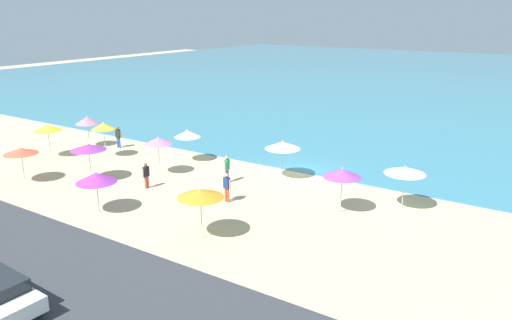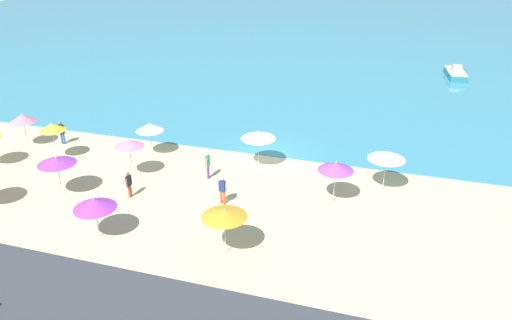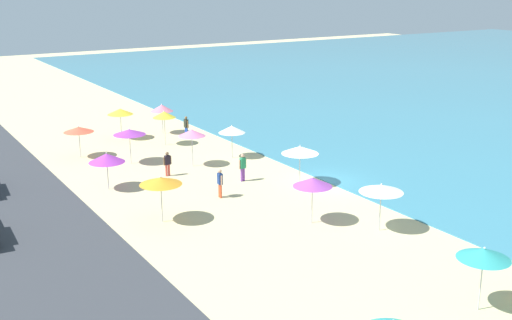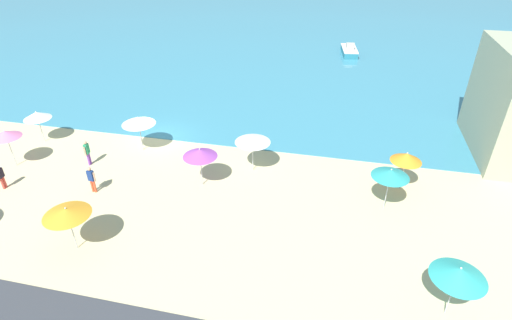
{
  "view_description": "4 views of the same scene",
  "coord_description": "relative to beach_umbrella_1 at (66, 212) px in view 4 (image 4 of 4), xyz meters",
  "views": [
    {
      "loc": [
        14.92,
        -28.15,
        10.4
      ],
      "look_at": [
        -0.56,
        -4.58,
        1.94
      ],
      "focal_mm": 35.0,
      "sensor_mm": 36.0,
      "label": 1
    },
    {
      "loc": [
        8.08,
        -30.08,
        14.43
      ],
      "look_at": [
        0.2,
        -4.26,
        1.69
      ],
      "focal_mm": 35.0,
      "sensor_mm": 36.0,
      "label": 2
    },
    {
      "loc": [
        29.95,
        -23.77,
        12.29
      ],
      "look_at": [
        -0.46,
        -4.85,
        2.05
      ],
      "focal_mm": 45.0,
      "sensor_mm": 36.0,
      "label": 3
    },
    {
      "loc": [
        12.59,
        -23.66,
        13.92
      ],
      "look_at": [
        8.08,
        -3.47,
        1.31
      ],
      "focal_mm": 28.0,
      "sensor_mm": 36.0,
      "label": 4
    }
  ],
  "objects": [
    {
      "name": "beach_umbrella_6",
      "position": [
        6.84,
        8.81,
        -0.02
      ],
      "size": [
        2.22,
        2.22,
        2.49
      ],
      "color": "#B2B2B7",
      "rests_on": "ground_plane"
    },
    {
      "name": "beach_umbrella_11",
      "position": [
        14.87,
        6.55,
        0.08
      ],
      "size": [
        2.02,
        2.02,
        2.6
      ],
      "color": "#B2B2B7",
      "rests_on": "ground_plane"
    },
    {
      "name": "sea",
      "position": [
        -0.83,
        66.41,
        -2.22
      ],
      "size": [
        150.0,
        110.0,
        0.05
      ],
      "primitive_type": "cube",
      "color": "teal",
      "rests_on": "ground_plane"
    },
    {
      "name": "beach_umbrella_5",
      "position": [
        15.91,
        8.75,
        -0.09
      ],
      "size": [
        1.78,
        1.78,
        2.49
      ],
      "color": "#B2B2B7",
      "rests_on": "ground_plane"
    },
    {
      "name": "bather_1",
      "position": [
        -1.78,
        4.42,
        -1.29
      ],
      "size": [
        0.57,
        0.26,
        1.7
      ],
      "color": "#EB4F2D",
      "rests_on": "ground_plane"
    },
    {
      "name": "beach_umbrella_2",
      "position": [
        -8.43,
        5.95,
        0.05
      ],
      "size": [
        1.84,
        1.84,
        2.59
      ],
      "color": "#B2B2B7",
      "rests_on": "ground_plane"
    },
    {
      "name": "beach_umbrella_9",
      "position": [
        17.0,
        -0.07,
        0.05
      ],
      "size": [
        2.15,
        2.15,
        2.61
      ],
      "color": "#B2B2B7",
      "rests_on": "ground_plane"
    },
    {
      "name": "ground_plane",
      "position": [
        -0.83,
        11.41,
        -2.24
      ],
      "size": [
        160.0,
        160.0,
        0.0
      ],
      "primitive_type": "plane",
      "color": "#CBBD8C"
    },
    {
      "name": "bather_0",
      "position": [
        -3.77,
        7.12,
        -1.26
      ],
      "size": [
        0.27,
        0.57,
        1.75
      ],
      "color": "purple",
      "rests_on": "ground_plane"
    },
    {
      "name": "beach_umbrella_13",
      "position": [
        4.22,
        6.53,
        -0.02
      ],
      "size": [
        2.04,
        2.04,
        2.52
      ],
      "color": "#B2B2B7",
      "rests_on": "ground_plane"
    },
    {
      "name": "beach_umbrella_14",
      "position": [
        -8.8,
        9.24,
        -0.19
      ],
      "size": [
        1.87,
        1.87,
        2.38
      ],
      "color": "#B2B2B7",
      "rests_on": "ground_plane"
    },
    {
      "name": "skiff_nearshore",
      "position": [
        12.26,
        35.93,
        -1.78
      ],
      "size": [
        2.19,
        4.83,
        1.4
      ],
      "color": "teal",
      "rests_on": "sea"
    },
    {
      "name": "beach_umbrella_8",
      "position": [
        -1.25,
        9.67,
        -0.01
      ],
      "size": [
        2.26,
        2.26,
        2.54
      ],
      "color": "#B2B2B7",
      "rests_on": "ground_plane"
    },
    {
      "name": "bather_2",
      "position": [
        -7.26,
        3.6,
        -1.35
      ],
      "size": [
        0.24,
        0.57,
        1.6
      ],
      "color": "#D6493C",
      "rests_on": "ground_plane"
    },
    {
      "name": "beach_umbrella_1",
      "position": [
        0.0,
        0.0,
        0.0
      ],
      "size": [
        2.2,
        2.2,
        2.5
      ],
      "color": "#B2B2B7",
      "rests_on": "ground_plane"
    }
  ]
}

